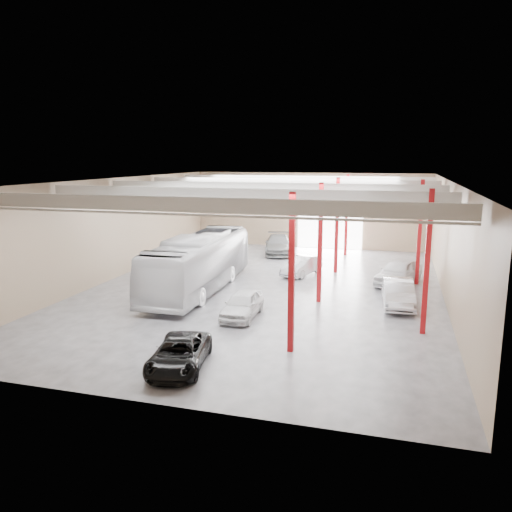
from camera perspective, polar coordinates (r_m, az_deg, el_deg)
The scene contains 8 objects.
depot_shell at distance 32.05m, azimuth 1.56°, elevation 5.07°, with size 22.12×32.12×7.06m.
coach_bus at distance 32.05m, azimuth -6.51°, elevation -0.77°, with size 3.00×12.84×3.58m, color silver.
black_sedan at distance 20.74m, azimuth -8.77°, elevation -10.99°, with size 2.02×4.39×1.22m, color black.
car_row_a at distance 26.71m, azimuth -1.57°, elevation -5.55°, with size 1.64×4.09×1.39m, color silver.
car_row_b at distance 36.32m, azimuth 5.22°, elevation -1.12°, with size 1.43×4.09×1.35m, color silver.
car_row_c at distance 44.21m, azimuth 2.57°, elevation 1.32°, with size 2.29×5.63×1.63m, color slate.
car_right_near at distance 29.76m, azimuth 15.93°, elevation -4.07°, with size 1.64×4.72×1.55m, color silver.
car_right_far at distance 34.79m, azimuth 15.98°, elevation -1.76°, with size 2.01×5.01×1.71m, color silver.
Camera 1 is at (8.04, -30.39, 8.40)m, focal length 35.00 mm.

